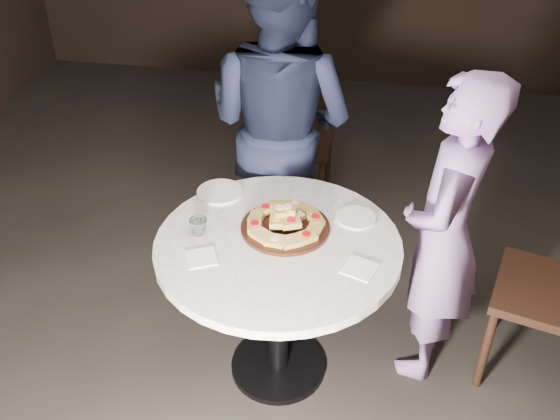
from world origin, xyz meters
name	(u,v)px	position (x,y,z in m)	size (l,w,h in m)	color
floor	(283,347)	(0.00, 0.00, 0.00)	(7.00, 7.00, 0.00)	black
table	(278,268)	(0.00, -0.14, 0.65)	(1.39, 1.39, 0.80)	black
serving_board	(285,227)	(0.02, -0.04, 0.81)	(0.39, 0.39, 0.02)	black
focaccia_pile	(285,220)	(0.02, -0.04, 0.84)	(0.34, 0.35, 0.09)	#AB8542
plate_left	(220,192)	(-0.34, 0.18, 0.80)	(0.22, 0.22, 0.01)	white
plate_right	(356,218)	(0.32, 0.09, 0.80)	(0.18, 0.18, 0.01)	white
water_glass	(199,227)	(-0.35, -0.14, 0.83)	(0.08, 0.08, 0.07)	silver
napkin_near	(201,258)	(-0.29, -0.30, 0.80)	(0.12, 0.12, 0.01)	white
napkin_far	(360,268)	(0.36, -0.26, 0.80)	(0.13, 0.13, 0.01)	white
chair_far	(294,138)	(-0.14, 1.23, 0.56)	(0.45, 0.47, 0.96)	black
diner_navy	(281,124)	(-0.14, 0.72, 0.91)	(0.89, 0.69, 1.83)	#141931
diner_teal	(444,235)	(0.71, 0.07, 0.77)	(0.56, 0.37, 1.54)	#866CAE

